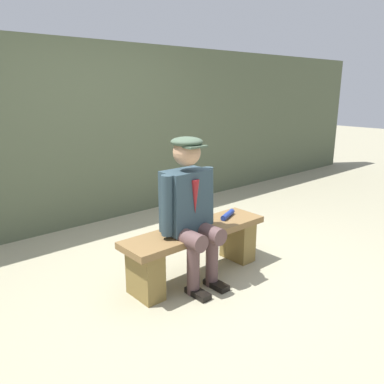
# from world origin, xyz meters

# --- Properties ---
(ground_plane) EXTENTS (30.00, 30.00, 0.00)m
(ground_plane) POSITION_xyz_m (0.00, 0.00, 0.00)
(ground_plane) COLOR gray
(bench) EXTENTS (1.46, 0.39, 0.47)m
(bench) POSITION_xyz_m (0.00, 0.00, 0.30)
(bench) COLOR brown
(bench) RESTS_ON ground
(seated_man) EXTENTS (0.56, 0.53, 1.31)m
(seated_man) POSITION_xyz_m (0.13, 0.05, 0.73)
(seated_man) COLOR #2C404A
(seated_man) RESTS_ON ground
(rolled_magazine) EXTENTS (0.25, 0.15, 0.05)m
(rolled_magazine) POSITION_xyz_m (-0.44, -0.02, 0.50)
(rolled_magazine) COLOR navy
(rolled_magazine) RESTS_ON bench
(stadium_wall) EXTENTS (12.00, 0.24, 2.27)m
(stadium_wall) POSITION_xyz_m (0.00, -2.10, 1.13)
(stadium_wall) COLOR #4D563F
(stadium_wall) RESTS_ON ground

